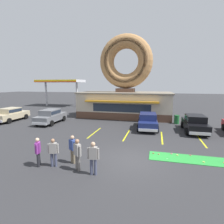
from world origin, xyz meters
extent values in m
plane|color=#2D2D30|center=(0.00, 0.00, 0.00)|extent=(160.00, 160.00, 0.00)
cube|color=brown|center=(-2.82, 14.00, 0.45)|extent=(12.00, 6.00, 0.90)
cube|color=beige|center=(-2.82, 14.00, 2.05)|extent=(12.00, 6.00, 2.30)
cube|color=slate|center=(-2.82, 14.00, 3.28)|extent=(12.30, 6.30, 0.16)
cube|color=orange|center=(-2.82, 10.70, 2.35)|extent=(9.00, 0.60, 0.20)
cube|color=#232D3D|center=(-2.82, 10.98, 1.55)|extent=(7.20, 0.03, 1.00)
cube|color=brown|center=(-2.82, 14.00, 3.61)|extent=(2.40, 1.80, 0.50)
torus|color=#B27F4C|center=(-2.82, 14.00, 7.41)|extent=(7.10, 1.90, 7.10)
torus|color=tan|center=(-2.82, 13.57, 7.41)|extent=(6.24, 1.05, 6.24)
cube|color=green|center=(3.22, 0.91, 0.01)|extent=(4.41, 1.36, 0.03)
torus|color=#E5C666|center=(2.73, 1.30, 0.05)|extent=(0.13, 0.13, 0.04)
torus|color=brown|center=(1.26, 1.21, 0.05)|extent=(0.13, 0.13, 0.04)
torus|color=#D8667F|center=(2.38, 1.43, 0.05)|extent=(0.13, 0.13, 0.04)
torus|color=#A5724C|center=(3.52, 1.47, 0.05)|extent=(0.13, 0.13, 0.04)
torus|color=#D17F47|center=(5.17, 0.79, 0.05)|extent=(0.13, 0.13, 0.04)
torus|color=#E5C666|center=(4.07, 0.62, 0.05)|extent=(0.13, 0.13, 0.04)
torus|color=#A5724C|center=(1.60, 1.17, 0.05)|extent=(0.13, 0.13, 0.04)
sphere|color=white|center=(2.07, 0.58, 0.05)|extent=(0.04, 0.04, 0.04)
cylinder|color=silver|center=(5.18, 0.89, 0.31)|extent=(0.01, 0.01, 0.55)
cube|color=black|center=(4.89, 7.66, 0.66)|extent=(1.79, 4.41, 0.68)
cube|color=black|center=(4.89, 7.51, 1.30)|extent=(1.57, 2.11, 0.60)
cube|color=#232D3D|center=(4.89, 7.51, 1.32)|extent=(1.60, 2.03, 0.36)
cube|color=silver|center=(4.88, 9.89, 0.42)|extent=(1.67, 0.11, 0.24)
cube|color=silver|center=(4.90, 5.43, 0.42)|extent=(1.67, 0.11, 0.24)
cylinder|color=black|center=(4.00, 9.02, 0.32)|extent=(0.22, 0.64, 0.64)
cylinder|color=black|center=(5.76, 9.03, 0.32)|extent=(0.22, 0.64, 0.64)
cylinder|color=black|center=(4.02, 6.29, 0.32)|extent=(0.22, 0.64, 0.64)
cylinder|color=black|center=(5.78, 6.30, 0.32)|extent=(0.22, 0.64, 0.64)
cylinder|color=black|center=(7.71, 8.79, 0.32)|extent=(0.25, 0.65, 0.64)
cube|color=slate|center=(-10.32, 7.56, 0.66)|extent=(1.92, 4.46, 0.68)
cube|color=slate|center=(-10.31, 7.41, 1.30)|extent=(1.63, 2.16, 0.60)
cube|color=#232D3D|center=(-10.31, 7.41, 1.32)|extent=(1.66, 2.07, 0.36)
cube|color=silver|center=(-10.40, 9.79, 0.42)|extent=(1.67, 0.16, 0.24)
cube|color=silver|center=(-10.24, 5.33, 0.42)|extent=(1.67, 0.16, 0.24)
cylinder|color=black|center=(-11.25, 8.89, 0.32)|extent=(0.24, 0.65, 0.64)
cylinder|color=black|center=(-9.49, 8.95, 0.32)|extent=(0.24, 0.65, 0.64)
cylinder|color=black|center=(-11.15, 6.16, 0.32)|extent=(0.24, 0.65, 0.64)
cylinder|color=black|center=(-9.39, 6.23, 0.32)|extent=(0.24, 0.65, 0.64)
cube|color=navy|center=(0.56, 7.70, 0.66)|extent=(2.04, 4.51, 0.68)
cube|color=navy|center=(0.57, 7.55, 1.30)|extent=(1.69, 2.20, 0.60)
cube|color=#232D3D|center=(0.57, 7.55, 1.32)|extent=(1.71, 2.12, 0.36)
cube|color=silver|center=(0.42, 9.93, 0.42)|extent=(1.67, 0.21, 0.24)
cube|color=silver|center=(0.71, 5.48, 0.42)|extent=(1.67, 0.21, 0.24)
cylinder|color=black|center=(-0.40, 9.01, 0.32)|extent=(0.26, 0.65, 0.64)
cylinder|color=black|center=(1.35, 9.12, 0.32)|extent=(0.26, 0.65, 0.64)
cylinder|color=black|center=(-0.22, 6.28, 0.32)|extent=(0.26, 0.65, 0.64)
cylinder|color=black|center=(1.53, 6.40, 0.32)|extent=(0.26, 0.65, 0.64)
cube|color=#BCAD89|center=(-15.69, 7.49, 0.66)|extent=(1.85, 4.44, 0.68)
cube|color=#BCAD89|center=(-15.69, 7.34, 1.30)|extent=(1.60, 2.13, 0.60)
cube|color=#232D3D|center=(-15.69, 7.34, 1.32)|extent=(1.63, 2.05, 0.36)
cube|color=silver|center=(-15.74, 9.72, 0.42)|extent=(1.67, 0.13, 0.24)
cylinder|color=black|center=(-16.60, 8.84, 0.32)|extent=(0.23, 0.64, 0.64)
cylinder|color=black|center=(-14.84, 8.87, 0.32)|extent=(0.23, 0.64, 0.64)
cylinder|color=black|center=(-14.79, 6.15, 0.32)|extent=(0.23, 0.64, 0.64)
cylinder|color=#474C66|center=(-1.46, -2.16, 0.41)|extent=(0.15, 0.15, 0.83)
cylinder|color=#474C66|center=(-1.66, -2.19, 0.41)|extent=(0.15, 0.15, 0.83)
cube|color=gray|center=(-1.56, -2.17, 1.13)|extent=(0.41, 0.30, 0.61)
cylinder|color=gray|center=(-1.32, -2.13, 1.10)|extent=(0.10, 0.10, 0.56)
cylinder|color=gray|center=(-1.81, -2.21, 1.10)|extent=(0.10, 0.10, 0.56)
sphere|color=tan|center=(-1.56, -2.17, 1.57)|extent=(0.22, 0.22, 0.22)
cylinder|color=#474C66|center=(-4.05, -1.89, 0.38)|extent=(0.15, 0.15, 0.76)
cylinder|color=#474C66|center=(-3.86, -1.84, 0.38)|extent=(0.15, 0.15, 0.76)
cube|color=gray|center=(-3.96, -1.86, 1.04)|extent=(0.43, 0.33, 0.56)
cylinder|color=gray|center=(-4.20, -1.93, 1.02)|extent=(0.10, 0.10, 0.51)
cylinder|color=gray|center=(-3.72, -1.80, 1.02)|extent=(0.10, 0.10, 0.51)
sphere|color=#9E7051|center=(-3.96, -1.86, 1.46)|extent=(0.21, 0.21, 0.21)
cylinder|color=#7F7056|center=(-3.23, -1.17, 0.40)|extent=(0.15, 0.15, 0.79)
cylinder|color=#7F7056|center=(-3.06, -1.28, 0.40)|extent=(0.15, 0.15, 0.79)
cube|color=#33478C|center=(-3.14, -1.22, 1.08)|extent=(0.45, 0.40, 0.58)
cylinder|color=#33478C|center=(-3.36, -1.10, 1.05)|extent=(0.10, 0.10, 0.53)
cylinder|color=#33478C|center=(-2.93, -1.35, 1.05)|extent=(0.10, 0.10, 0.53)
sphere|color=tan|center=(-3.14, -1.22, 1.51)|extent=(0.21, 0.21, 0.21)
cylinder|color=slate|center=(-2.42, -2.00, 0.41)|extent=(0.15, 0.15, 0.83)
cylinder|color=slate|center=(-2.59, -1.89, 0.41)|extent=(0.15, 0.15, 0.83)
cube|color=gray|center=(-2.51, -1.94, 1.13)|extent=(0.45, 0.41, 0.60)
cylinder|color=gray|center=(-2.30, -2.08, 1.10)|extent=(0.10, 0.10, 0.56)
cylinder|color=gray|center=(-2.72, -1.80, 1.10)|extent=(0.10, 0.10, 0.56)
sphere|color=#9E7051|center=(-2.51, -1.94, 1.57)|extent=(0.22, 0.22, 0.22)
cylinder|color=#232328|center=(-4.74, -2.12, 0.39)|extent=(0.15, 0.15, 0.78)
cylinder|color=#232328|center=(-4.83, -1.94, 0.39)|extent=(0.15, 0.15, 0.78)
cube|color=#8C3393|center=(-4.78, -2.03, 1.07)|extent=(0.39, 0.45, 0.57)
cylinder|color=#8C3393|center=(-4.67, -2.25, 1.04)|extent=(0.10, 0.10, 0.53)
cylinder|color=#8C3393|center=(-4.90, -1.81, 1.04)|extent=(0.10, 0.10, 0.53)
sphere|color=beige|center=(-4.78, -2.03, 1.49)|extent=(0.21, 0.21, 0.21)
cylinder|color=#1E662D|center=(3.64, 10.82, 0.47)|extent=(0.56, 0.56, 0.95)
torus|color=#123D1B|center=(3.64, 10.82, 0.95)|extent=(0.57, 0.57, 0.05)
cylinder|color=silver|center=(-21.05, 22.34, 2.40)|extent=(0.40, 0.40, 4.80)
cylinder|color=silver|center=(-14.05, 22.34, 2.40)|extent=(0.40, 0.40, 4.80)
cube|color=silver|center=(-17.55, 22.34, 5.05)|extent=(9.00, 4.40, 0.50)
cube|color=yellow|center=(-17.55, 20.12, 5.05)|extent=(9.00, 0.04, 0.44)
cube|color=red|center=(-17.55, 20.09, 4.88)|extent=(9.00, 0.04, 0.12)
cube|color=yellow|center=(-4.11, 5.00, 0.00)|extent=(0.12, 3.60, 0.01)
cube|color=yellow|center=(-1.11, 5.00, 0.00)|extent=(0.12, 3.60, 0.01)
cube|color=yellow|center=(1.89, 5.00, 0.00)|extent=(0.12, 3.60, 0.01)
cube|color=yellow|center=(4.89, 5.00, 0.00)|extent=(0.12, 3.60, 0.01)
camera|label=1|loc=(1.30, -9.75, 4.43)|focal=28.00mm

